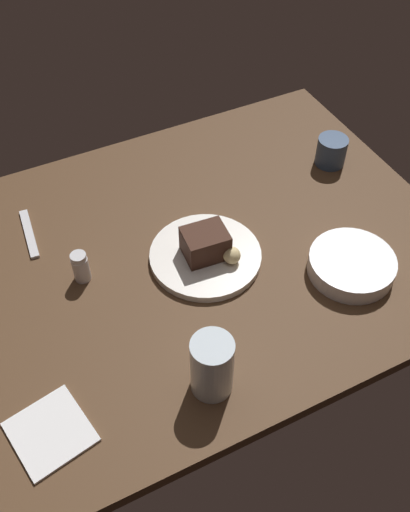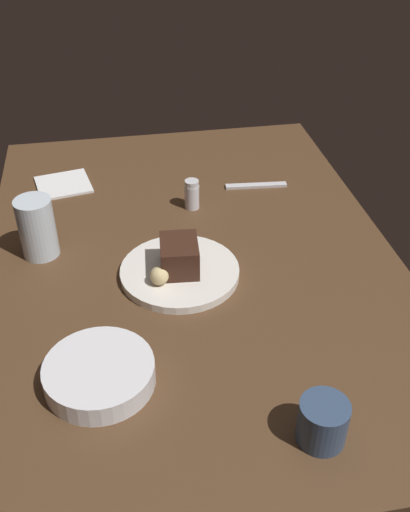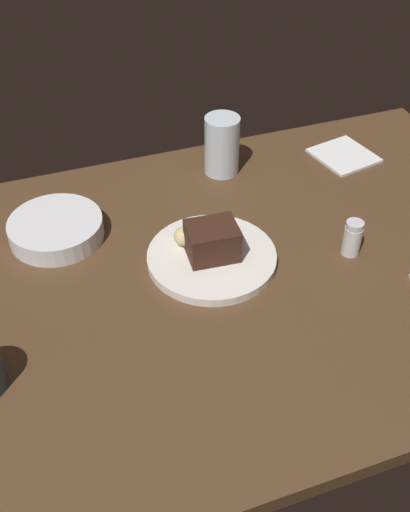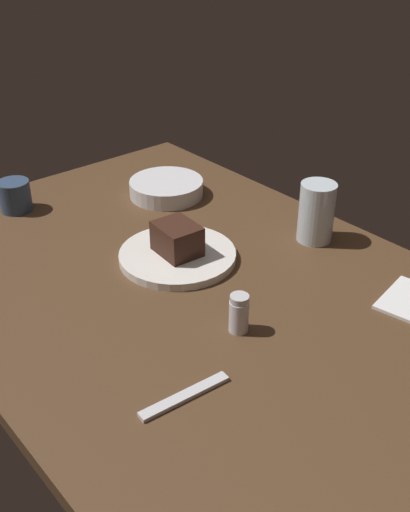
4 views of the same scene
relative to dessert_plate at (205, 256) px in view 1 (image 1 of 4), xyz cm
name	(u,v)px [view 1 (image 1 of 4)]	position (x,y,z in cm)	size (l,w,h in cm)	color
dining_table	(173,262)	(5.94, -3.39, -2.32)	(120.00, 84.00, 3.00)	#4C331E
dessert_plate	(205,256)	(0.00, 0.00, 0.00)	(23.51, 23.51, 1.64)	white
chocolate_cake_slice	(205,243)	(0.04, -0.02, 3.91)	(7.26, 8.92, 6.18)	#381E14
bread_roll	(232,255)	(-3.85, 4.38, 2.64)	(3.63, 3.63, 3.63)	#DBC184
salt_shaker	(81,267)	(24.80, -6.40, 2.63)	(3.38, 3.38, 7.01)	silver
water_glass	(212,366)	(12.27, 27.19, 5.56)	(7.46, 7.46, 12.77)	silver
side_bowl	(351,265)	(-25.25, 16.42, 1.12)	(17.74, 17.74, 3.88)	silver
coffee_cup	(331,151)	(-41.52, -14.76, 2.72)	(7.27, 7.27, 7.09)	#334766
dessert_spoon	(29,234)	(31.48, -23.37, -0.47)	(15.00, 1.80, 0.70)	silver
folded_napkin	(50,432)	(40.34, 23.23, -0.52)	(12.08, 12.61, 0.60)	white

